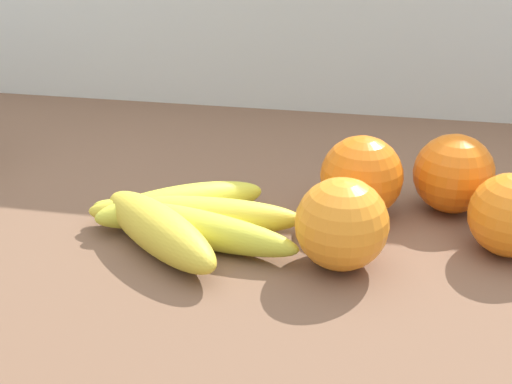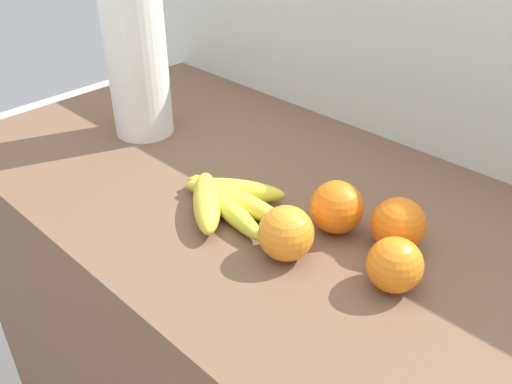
{
  "view_description": "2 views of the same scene",
  "coord_description": "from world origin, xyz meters",
  "px_view_note": "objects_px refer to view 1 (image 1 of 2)",
  "views": [
    {
      "loc": [
        -0.09,
        -0.56,
        1.2
      ],
      "look_at": [
        -0.19,
        -0.05,
        0.95
      ],
      "focal_mm": 44.56,
      "sensor_mm": 36.0,
      "label": 1
    },
    {
      "loc": [
        0.28,
        -0.56,
        1.4
      ],
      "look_at": [
        -0.17,
        -0.09,
        0.99
      ],
      "focal_mm": 38.35,
      "sensor_mm": 36.0,
      "label": 2
    }
  ],
  "objects_px": {
    "banana_bunch": "(180,219)",
    "orange_front": "(453,174)",
    "orange_far_right": "(512,215)",
    "orange_back_left": "(361,178)",
    "orange_center": "(342,224)"
  },
  "relations": [
    {
      "from": "orange_back_left",
      "to": "banana_bunch",
      "type": "bearing_deg",
      "value": -154.09
    },
    {
      "from": "banana_bunch",
      "to": "orange_front",
      "type": "bearing_deg",
      "value": 23.39
    },
    {
      "from": "orange_far_right",
      "to": "orange_center",
      "type": "relative_size",
      "value": 0.93
    },
    {
      "from": "orange_far_right",
      "to": "orange_center",
      "type": "distance_m",
      "value": 0.15
    },
    {
      "from": "orange_back_left",
      "to": "orange_center",
      "type": "bearing_deg",
      "value": -97.03
    },
    {
      "from": "orange_front",
      "to": "orange_center",
      "type": "distance_m",
      "value": 0.16
    },
    {
      "from": "orange_front",
      "to": "orange_far_right",
      "type": "distance_m",
      "value": 0.09
    },
    {
      "from": "banana_bunch",
      "to": "orange_front",
      "type": "height_order",
      "value": "orange_front"
    },
    {
      "from": "banana_bunch",
      "to": "orange_far_right",
      "type": "height_order",
      "value": "orange_far_right"
    },
    {
      "from": "banana_bunch",
      "to": "orange_back_left",
      "type": "xyz_separation_m",
      "value": [
        0.16,
        0.08,
        0.02
      ]
    },
    {
      "from": "banana_bunch",
      "to": "orange_far_right",
      "type": "relative_size",
      "value": 2.88
    },
    {
      "from": "banana_bunch",
      "to": "orange_far_right",
      "type": "bearing_deg",
      "value": 5.93
    },
    {
      "from": "orange_back_left",
      "to": "orange_center",
      "type": "relative_size",
      "value": 1.02
    },
    {
      "from": "orange_back_left",
      "to": "orange_front",
      "type": "xyz_separation_m",
      "value": [
        0.09,
        0.03,
        -0.0
      ]
    },
    {
      "from": "orange_far_right",
      "to": "orange_back_left",
      "type": "bearing_deg",
      "value": 160.22
    }
  ]
}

